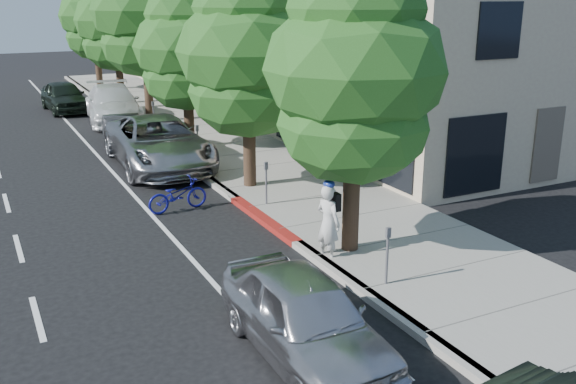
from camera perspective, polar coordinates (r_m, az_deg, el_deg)
ground at (r=16.81m, az=-0.75°, el=-3.73°), size 120.00×120.00×0.00m
sidewalk at (r=24.67m, az=-4.11°, el=3.27°), size 4.60×56.00×0.15m
curb at (r=23.91m, az=-9.20°, el=2.63°), size 0.30×56.00×0.15m
curb_red_segment at (r=17.64m, az=-2.18°, el=-2.46°), size 0.32×4.00×0.15m
storefront_building at (r=36.18m, az=0.41°, el=13.26°), size 10.00×36.00×7.00m
street_tree_0 at (r=14.49m, az=5.97°, el=10.42°), size 4.15×4.15×6.96m
street_tree_1 at (r=19.79m, az=-3.60°, el=12.13°), size 4.35×4.35×6.94m
street_tree_2 at (r=25.42m, az=-9.08°, el=12.46°), size 4.02×4.02×6.48m
street_tree_3 at (r=31.11m, az=-12.74°, el=15.29°), size 4.81×4.81×8.28m
street_tree_4 at (r=36.97m, az=-15.08°, el=14.40°), size 4.40×4.40×7.33m
street_tree_5 at (r=42.85m, az=-16.85°, el=14.65°), size 4.31×4.31×7.38m
cyclist at (r=14.89m, az=3.60°, el=-2.78°), size 0.61×0.77×1.85m
bicycle at (r=18.69m, az=-9.79°, el=-0.27°), size 1.86×0.85×0.94m
silver_suv at (r=23.47m, az=-11.42°, el=4.32°), size 3.25×6.60×1.80m
dark_sedan at (r=26.60m, az=-14.45°, el=5.10°), size 1.92×4.18×1.33m
white_pickup at (r=32.69m, az=-15.31°, el=7.58°), size 3.12×6.20×1.73m
dark_suv_far at (r=36.30m, az=-19.27°, el=8.02°), size 2.14×4.75×1.58m
near_car_a at (r=11.13m, az=1.52°, el=-11.06°), size 1.79×4.37×1.48m
pedestrian at (r=23.05m, az=1.77°, el=4.95°), size 0.98×0.79×1.92m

